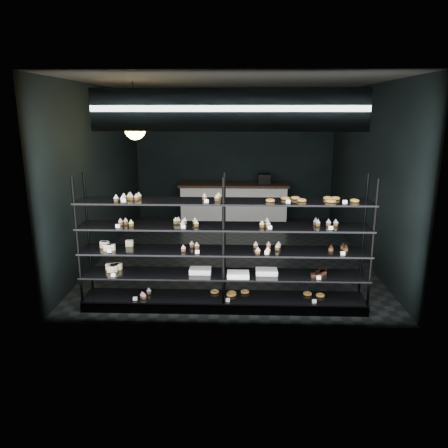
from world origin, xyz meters
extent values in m
cube|color=black|center=(0.00, 0.00, 0.01)|extent=(5.00, 6.00, 0.01)
cube|color=black|center=(0.00, 0.00, 3.20)|extent=(5.00, 6.00, 0.01)
cube|color=black|center=(0.00, 3.00, 1.60)|extent=(5.00, 0.01, 3.20)
cube|color=black|center=(0.00, -3.00, 1.60)|extent=(5.00, 0.01, 3.20)
cube|color=black|center=(-2.50, 0.00, 1.60)|extent=(0.01, 6.00, 3.20)
cube|color=black|center=(2.50, 0.00, 1.60)|extent=(0.01, 6.00, 3.20)
cube|color=black|center=(-0.08, -2.45, 0.06)|extent=(4.00, 0.50, 0.12)
cylinder|color=black|center=(-2.05, -2.67, 0.99)|extent=(0.04, 0.04, 1.85)
cylinder|color=black|center=(-2.05, -2.23, 0.99)|extent=(0.04, 0.04, 1.85)
cylinder|color=black|center=(-0.08, -2.67, 0.99)|extent=(0.04, 0.04, 1.85)
cylinder|color=black|center=(-0.08, -2.23, 0.99)|extent=(0.04, 0.04, 1.85)
cylinder|color=black|center=(1.89, -2.67, 0.99)|extent=(0.04, 0.04, 1.85)
cylinder|color=black|center=(1.89, -2.23, 0.99)|extent=(0.04, 0.04, 1.85)
cube|color=black|center=(-0.08, -2.45, 0.15)|extent=(4.00, 0.50, 0.03)
cube|color=black|center=(-0.08, -2.45, 0.50)|extent=(4.00, 0.50, 0.02)
cube|color=black|center=(-0.08, -2.45, 0.85)|extent=(4.00, 0.50, 0.02)
cube|color=black|center=(-0.08, -2.45, 1.20)|extent=(4.00, 0.50, 0.02)
cube|color=black|center=(-0.08, -2.45, 1.55)|extent=(4.00, 0.50, 0.02)
cube|color=white|center=(-1.38, -2.63, 1.59)|extent=(0.06, 0.04, 0.06)
cube|color=white|center=(-0.31, -2.63, 1.59)|extent=(0.06, 0.04, 0.06)
cube|color=white|center=(0.76, -2.63, 1.59)|extent=(0.05, 0.04, 0.06)
cube|color=white|center=(1.50, -2.63, 1.59)|extent=(0.06, 0.04, 0.06)
cube|color=white|center=(-1.50, -2.63, 1.24)|extent=(0.06, 0.04, 0.06)
cube|color=white|center=(-0.63, -2.63, 1.24)|extent=(0.05, 0.04, 0.06)
cube|color=white|center=(0.50, -2.63, 1.24)|extent=(0.05, 0.04, 0.06)
cube|color=white|center=(1.35, -2.63, 1.24)|extent=(0.06, 0.04, 0.06)
cube|color=white|center=(-1.60, -2.63, 0.89)|extent=(0.06, 0.04, 0.06)
cube|color=white|center=(-0.48, -2.63, 0.89)|extent=(0.05, 0.04, 0.06)
cube|color=white|center=(0.52, -2.63, 0.89)|extent=(0.05, 0.04, 0.06)
cube|color=white|center=(1.51, -2.63, 0.89)|extent=(0.06, 0.04, 0.06)
cube|color=white|center=(-1.62, -2.63, 0.54)|extent=(0.06, 0.04, 0.06)
cube|color=white|center=(1.24, -2.63, 0.54)|extent=(0.06, 0.04, 0.06)
cube|color=white|center=(-1.34, -2.63, 0.19)|extent=(0.06, 0.04, 0.06)
cube|color=white|center=(0.02, -2.63, 0.19)|extent=(0.05, 0.04, 0.06)
cube|color=white|center=(1.13, -2.63, 0.19)|extent=(0.06, 0.04, 0.06)
cube|color=#0B1B38|center=(0.00, -2.92, 2.75)|extent=(3.20, 0.04, 0.45)
cube|color=white|center=(0.00, -2.94, 2.75)|extent=(3.30, 0.02, 0.50)
cylinder|color=black|center=(-1.54, -1.17, 2.90)|extent=(0.01, 0.01, 0.57)
sphere|color=#FFC259|center=(-1.54, -1.17, 2.45)|extent=(0.33, 0.33, 0.33)
cube|color=silver|center=(0.00, 2.50, 0.46)|extent=(2.60, 0.60, 0.92)
cube|color=black|center=(0.00, 2.50, 0.95)|extent=(2.70, 0.65, 0.06)
cube|color=black|center=(0.75, 2.50, 1.10)|extent=(0.30, 0.30, 0.25)
camera|label=1|loc=(0.12, -8.22, 2.74)|focal=35.00mm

